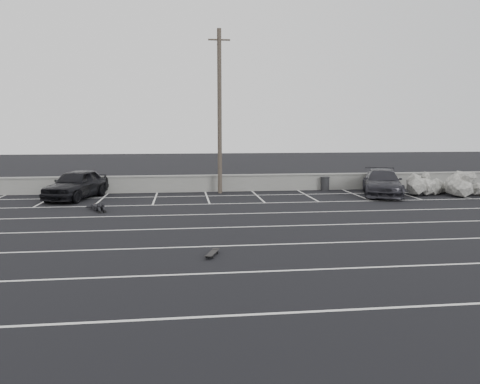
{
  "coord_description": "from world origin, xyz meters",
  "views": [
    {
      "loc": [
        -3.42,
        -15.54,
        4.0
      ],
      "look_at": [
        -0.72,
        6.25,
        1.0
      ],
      "focal_mm": 35.0,
      "sensor_mm": 36.0,
      "label": 1
    }
  ],
  "objects": [
    {
      "name": "seawall",
      "position": [
        0.0,
        14.0,
        0.55
      ],
      "size": [
        50.0,
        0.45,
        1.06
      ],
      "color": "gray",
      "rests_on": "ground"
    },
    {
      "name": "trash_bin",
      "position": [
        5.76,
        13.6,
        0.45
      ],
      "size": [
        0.71,
        0.71,
        0.89
      ],
      "rotation": [
        0.0,
        0.0,
        -0.25
      ],
      "color": "#242527",
      "rests_on": "ground"
    },
    {
      "name": "person",
      "position": [
        -7.65,
        8.0,
        0.23
      ],
      "size": [
        2.52,
        2.93,
        0.46
      ],
      "primitive_type": null,
      "rotation": [
        0.0,
        0.0,
        0.39
      ],
      "color": "black",
      "rests_on": "ground"
    },
    {
      "name": "ground",
      "position": [
        0.0,
        0.0,
        0.0
      ],
      "size": [
        120.0,
        120.0,
        0.0
      ],
      "primitive_type": "plane",
      "color": "black",
      "rests_on": "ground"
    },
    {
      "name": "car_left",
      "position": [
        -9.43,
        11.85,
        0.84
      ],
      "size": [
        3.35,
        5.27,
        1.67
      ],
      "primitive_type": "imported",
      "rotation": [
        0.0,
        0.0,
        -0.3
      ],
      "color": "black",
      "rests_on": "ground"
    },
    {
      "name": "stall_lines",
      "position": [
        -0.08,
        4.41,
        0.0
      ],
      "size": [
        36.0,
        20.05,
        0.01
      ],
      "color": "silver",
      "rests_on": "ground"
    },
    {
      "name": "skateboard",
      "position": [
        -2.53,
        -1.18,
        0.08
      ],
      "size": [
        0.48,
        0.87,
        0.1
      ],
      "rotation": [
        0.0,
        0.0,
        -0.34
      ],
      "color": "black",
      "rests_on": "ground"
    },
    {
      "name": "riprap_pile",
      "position": [
        12.02,
        10.62,
        0.49
      ],
      "size": [
        4.98,
        3.08,
        1.19
      ],
      "color": "#ABA8A0",
      "rests_on": "ground"
    },
    {
      "name": "car_right",
      "position": [
        8.5,
        11.09,
        0.77
      ],
      "size": [
        3.79,
        5.71,
        1.54
      ],
      "primitive_type": "imported",
      "rotation": [
        0.0,
        0.0,
        -0.34
      ],
      "color": "#242329",
      "rests_on": "ground"
    },
    {
      "name": "utility_pole",
      "position": [
        -1.11,
        13.2,
        5.01
      ],
      "size": [
        1.32,
        0.26,
        9.89
      ],
      "color": "#4C4238",
      "rests_on": "ground"
    }
  ]
}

